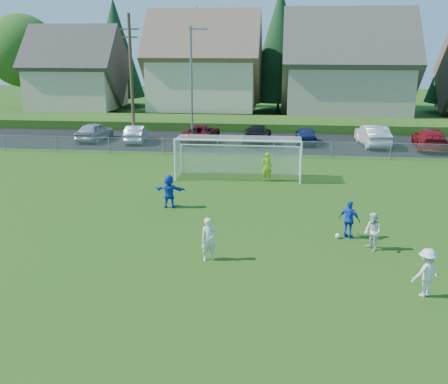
% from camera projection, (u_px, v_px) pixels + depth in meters
% --- Properties ---
extents(ground, '(160.00, 160.00, 0.00)m').
position_uv_depth(ground, '(196.00, 306.00, 16.23)').
color(ground, '#193D0C').
rests_on(ground, ground).
extents(asphalt_lot, '(60.00, 60.00, 0.00)m').
position_uv_depth(asphalt_lot, '(250.00, 142.00, 42.49)').
color(asphalt_lot, black).
rests_on(asphalt_lot, ground).
extents(grass_embankment, '(70.00, 6.00, 0.80)m').
position_uv_depth(grass_embankment, '(255.00, 123.00, 49.54)').
color(grass_embankment, '#1E420F').
rests_on(grass_embankment, ground).
extents(soccer_ball, '(0.22, 0.22, 0.22)m').
position_uv_depth(soccer_ball, '(338.00, 236.00, 21.80)').
color(soccer_ball, white).
rests_on(soccer_ball, ground).
extents(player_white_a, '(0.71, 0.60, 1.64)m').
position_uv_depth(player_white_a, '(209.00, 239.00, 19.48)').
color(player_white_a, silver).
rests_on(player_white_a, ground).
extents(player_white_b, '(0.84, 0.91, 1.52)m').
position_uv_depth(player_white_b, '(373.00, 232.00, 20.41)').
color(player_white_b, silver).
rests_on(player_white_b, ground).
extents(player_white_c, '(1.20, 1.00, 1.61)m').
position_uv_depth(player_white_c, '(427.00, 272.00, 16.72)').
color(player_white_c, silver).
rests_on(player_white_c, ground).
extents(player_blue_a, '(1.01, 0.82, 1.60)m').
position_uv_depth(player_blue_a, '(349.00, 220.00, 21.68)').
color(player_blue_a, blue).
rests_on(player_blue_a, ground).
extents(player_blue_b, '(1.57, 0.60, 1.66)m').
position_uv_depth(player_blue_b, '(169.00, 191.00, 25.68)').
color(player_blue_b, blue).
rests_on(player_blue_b, ground).
extents(goalkeeper, '(0.68, 0.50, 1.71)m').
position_uv_depth(goalkeeper, '(267.00, 167.00, 30.61)').
color(goalkeeper, '#9ED919').
rests_on(goalkeeper, ground).
extents(car_a, '(2.24, 4.56, 1.50)m').
position_uv_depth(car_a, '(94.00, 131.00, 43.07)').
color(car_a, '#9FA0A6').
rests_on(car_a, ground).
extents(car_b, '(1.96, 4.28, 1.36)m').
position_uv_depth(car_b, '(136.00, 134.00, 42.43)').
color(car_b, '#BEBEBE').
rests_on(car_b, ground).
extents(car_c, '(2.86, 5.37, 1.44)m').
position_uv_depth(car_c, '(201.00, 133.00, 42.48)').
color(car_c, '#500911').
rests_on(car_c, ground).
extents(car_d, '(2.26, 5.08, 1.45)m').
position_uv_depth(car_d, '(257.00, 134.00, 41.99)').
color(car_d, black).
rests_on(car_d, ground).
extents(car_e, '(1.69, 4.06, 1.37)m').
position_uv_depth(car_e, '(306.00, 135.00, 41.72)').
color(car_e, navy).
rests_on(car_e, ground).
extents(car_f, '(2.21, 5.14, 1.64)m').
position_uv_depth(car_f, '(373.00, 135.00, 40.87)').
color(car_f, silver).
rests_on(car_f, ground).
extents(car_g, '(2.73, 5.56, 1.55)m').
position_uv_depth(car_g, '(430.00, 139.00, 39.65)').
color(car_g, maroon).
rests_on(car_g, ground).
extents(soccer_goal, '(7.42, 1.90, 2.50)m').
position_uv_depth(soccer_goal, '(239.00, 151.00, 31.10)').
color(soccer_goal, white).
rests_on(soccer_goal, ground).
extents(chainlink_fence, '(52.06, 0.06, 1.20)m').
position_uv_depth(chainlink_fence, '(246.00, 148.00, 37.06)').
color(chainlink_fence, gray).
rests_on(chainlink_fence, ground).
extents(streetlight, '(1.38, 0.18, 9.00)m').
position_uv_depth(streetlight, '(192.00, 83.00, 40.18)').
color(streetlight, slate).
rests_on(streetlight, ground).
extents(utility_pole, '(1.60, 0.26, 10.00)m').
position_uv_depth(utility_pole, '(131.00, 77.00, 41.58)').
color(utility_pole, '#473321').
rests_on(utility_pole, ground).
extents(houses_row, '(53.90, 11.45, 13.27)m').
position_uv_depth(houses_row, '(279.00, 47.00, 54.53)').
color(houses_row, tan).
rests_on(houses_row, ground).
extents(tree_row, '(65.98, 12.36, 13.80)m').
position_uv_depth(tree_row, '(271.00, 50.00, 60.74)').
color(tree_row, '#382616').
rests_on(tree_row, ground).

